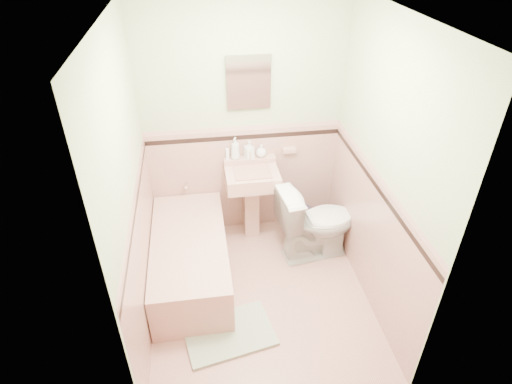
{
  "coord_description": "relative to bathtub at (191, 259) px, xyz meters",
  "views": [
    {
      "loc": [
        -0.45,
        -2.8,
        3.05
      ],
      "look_at": [
        0.0,
        0.25,
        1.0
      ],
      "focal_mm": 29.86,
      "sensor_mm": 36.0,
      "label": 1
    }
  ],
  "objects": [
    {
      "name": "floor",
      "position": [
        0.63,
        -0.33,
        -0.23
      ],
      "size": [
        2.2,
        2.2,
        0.0
      ],
      "primitive_type": "plane",
      "color": "tan",
      "rests_on": "ground"
    },
    {
      "name": "ceiling",
      "position": [
        0.63,
        -0.33,
        2.27
      ],
      "size": [
        2.2,
        2.2,
        0.0
      ],
      "primitive_type": "plane",
      "rotation": [
        3.14,
        0.0,
        0.0
      ],
      "color": "white",
      "rests_on": "ground"
    },
    {
      "name": "wall_back",
      "position": [
        0.63,
        0.77,
        1.02
      ],
      "size": [
        2.5,
        0.0,
        2.5
      ],
      "primitive_type": "plane",
      "rotation": [
        1.57,
        0.0,
        0.0
      ],
      "color": "beige",
      "rests_on": "ground"
    },
    {
      "name": "wall_front",
      "position": [
        0.63,
        -1.43,
        1.02
      ],
      "size": [
        2.5,
        0.0,
        2.5
      ],
      "primitive_type": "plane",
      "rotation": [
        -1.57,
        0.0,
        0.0
      ],
      "color": "beige",
      "rests_on": "ground"
    },
    {
      "name": "wall_left",
      "position": [
        -0.37,
        -0.33,
        1.02
      ],
      "size": [
        0.0,
        2.5,
        2.5
      ],
      "primitive_type": "plane",
      "rotation": [
        1.57,
        0.0,
        1.57
      ],
      "color": "beige",
      "rests_on": "ground"
    },
    {
      "name": "wall_right",
      "position": [
        1.63,
        -0.33,
        1.02
      ],
      "size": [
        0.0,
        2.5,
        2.5
      ],
      "primitive_type": "plane",
      "rotation": [
        1.57,
        0.0,
        -1.57
      ],
      "color": "beige",
      "rests_on": "ground"
    },
    {
      "name": "wainscot_back",
      "position": [
        0.63,
        0.76,
        0.38
      ],
      "size": [
        2.0,
        0.0,
        2.0
      ],
      "primitive_type": "plane",
      "rotation": [
        1.57,
        0.0,
        0.0
      ],
      "color": "tan",
      "rests_on": "ground"
    },
    {
      "name": "wainscot_front",
      "position": [
        0.63,
        -1.42,
        0.38
      ],
      "size": [
        2.0,
        0.0,
        2.0
      ],
      "primitive_type": "plane",
      "rotation": [
        -1.57,
        0.0,
        0.0
      ],
      "color": "tan",
      "rests_on": "ground"
    },
    {
      "name": "wainscot_left",
      "position": [
        -0.36,
        -0.33,
        0.38
      ],
      "size": [
        0.0,
        2.2,
        2.2
      ],
      "primitive_type": "plane",
      "rotation": [
        1.57,
        0.0,
        1.57
      ],
      "color": "tan",
      "rests_on": "ground"
    },
    {
      "name": "wainscot_right",
      "position": [
        1.62,
        -0.33,
        0.38
      ],
      "size": [
        0.0,
        2.2,
        2.2
      ],
      "primitive_type": "plane",
      "rotation": [
        1.57,
        0.0,
        -1.57
      ],
      "color": "tan",
      "rests_on": "ground"
    },
    {
      "name": "accent_back",
      "position": [
        0.63,
        0.75,
        0.9
      ],
      "size": [
        2.0,
        0.0,
        2.0
      ],
      "primitive_type": "plane",
      "rotation": [
        1.57,
        0.0,
        0.0
      ],
      "color": "black",
      "rests_on": "ground"
    },
    {
      "name": "accent_front",
      "position": [
        0.63,
        -1.41,
        0.9
      ],
      "size": [
        2.0,
        0.0,
        2.0
      ],
      "primitive_type": "plane",
      "rotation": [
        -1.57,
        0.0,
        0.0
      ],
      "color": "black",
      "rests_on": "ground"
    },
    {
      "name": "accent_left",
      "position": [
        -0.35,
        -0.33,
        0.89
      ],
      "size": [
        0.0,
        2.2,
        2.2
      ],
      "primitive_type": "plane",
      "rotation": [
        1.57,
        0.0,
        1.57
      ],
      "color": "black",
      "rests_on": "ground"
    },
    {
      "name": "accent_right",
      "position": [
        1.61,
        -0.33,
        0.89
      ],
      "size": [
        0.0,
        2.2,
        2.2
      ],
      "primitive_type": "plane",
      "rotation": [
        1.57,
        0.0,
        -1.57
      ],
      "color": "black",
      "rests_on": "ground"
    },
    {
      "name": "cap_back",
      "position": [
        0.63,
        0.75,
        0.99
      ],
      "size": [
        2.0,
        0.0,
        2.0
      ],
      "primitive_type": "plane",
      "rotation": [
        1.57,
        0.0,
        0.0
      ],
      "color": "tan",
      "rests_on": "ground"
    },
    {
      "name": "cap_front",
      "position": [
        0.63,
        -1.41,
        0.99
      ],
      "size": [
        2.0,
        0.0,
        2.0
      ],
      "primitive_type": "plane",
      "rotation": [
        -1.57,
        0.0,
        0.0
      ],
      "color": "tan",
      "rests_on": "ground"
    },
    {
      "name": "cap_left",
      "position": [
        -0.35,
        -0.33,
        1.0
      ],
      "size": [
        0.0,
        2.2,
        2.2
      ],
      "primitive_type": "plane",
      "rotation": [
        1.57,
        0.0,
        1.57
      ],
      "color": "tan",
      "rests_on": "ground"
    },
    {
      "name": "cap_right",
      "position": [
        1.61,
        -0.33,
        1.0
      ],
      "size": [
        0.0,
        2.2,
        2.2
      ],
      "primitive_type": "plane",
      "rotation": [
        1.57,
        0.0,
        -1.57
      ],
      "color": "tan",
      "rests_on": "ground"
    },
    {
      "name": "bathtub",
      "position": [
        0.0,
        0.0,
        0.0
      ],
      "size": [
        0.7,
        1.5,
        0.45
      ],
      "primitive_type": "cube",
      "color": "tan",
      "rests_on": "floor"
    },
    {
      "name": "tub_faucet",
      "position": [
        0.0,
        0.72,
        0.41
      ],
      "size": [
        0.04,
        0.12,
        0.04
      ],
      "primitive_type": "cylinder",
      "rotation": [
        1.57,
        0.0,
        0.0
      ],
      "color": "silver",
      "rests_on": "wall_back"
    },
    {
      "name": "sink",
      "position": [
        0.68,
        0.53,
        0.2
      ],
      "size": [
        0.54,
        0.48,
        0.85
      ],
      "primitive_type": null,
      "color": "tan",
      "rests_on": "floor"
    },
    {
      "name": "sink_faucet",
      "position": [
        0.68,
        0.67,
        0.72
      ],
      "size": [
        0.02,
        0.02,
        0.1
      ],
      "primitive_type": "cylinder",
      "color": "silver",
      "rests_on": "sink"
    },
    {
      "name": "medicine_cabinet",
      "position": [
        0.68,
        0.74,
        1.47
      ],
      "size": [
        0.39,
        0.04,
        0.49
      ],
      "primitive_type": "cube",
      "color": "white",
      "rests_on": "wall_back"
    },
    {
      "name": "soap_dish",
      "position": [
        1.1,
        0.73,
        0.72
      ],
      "size": [
        0.13,
        0.08,
        0.04
      ],
      "primitive_type": "cube",
      "color": "tan",
      "rests_on": "wall_back"
    },
    {
      "name": "soap_bottle_left",
      "position": [
        0.53,
        0.71,
        0.8
      ],
      "size": [
        0.12,
        0.12,
        0.23
      ],
      "primitive_type": "imported",
      "rotation": [
        0.0,
        0.0,
        -0.36
      ],
      "color": "#B2B2B2",
      "rests_on": "sink"
    },
    {
      "name": "soap_bottle_mid",
      "position": [
        0.67,
        0.71,
        0.77
      ],
      "size": [
        0.11,
        0.11,
        0.19
      ],
      "primitive_type": "imported",
      "rotation": [
        0.0,
        0.0,
        0.33
      ],
      "color": "#B2B2B2",
      "rests_on": "sink"
    },
    {
      "name": "soap_bottle_right",
      "position": [
        0.8,
        0.71,
        0.75
      ],
      "size": [
        0.14,
        0.14,
        0.14
      ],
      "primitive_type": "imported",
      "rotation": [
        0.0,
        0.0,
        0.42
      ],
      "color": "#B2B2B2",
      "rests_on": "sink"
    },
    {
      "name": "tube",
      "position": [
        0.45,
        0.71,
        0.74
      ],
      "size": [
        0.04,
        0.04,
        0.12
      ],
      "primitive_type": "cylinder",
      "rotation": [
        0.0,
        0.0,
        0.27
      ],
      "color": "white",
      "rests_on": "sink"
    },
    {
      "name": "toilet",
      "position": [
        1.29,
        0.17,
        0.18
      ],
      "size": [
        0.85,
        0.56,
        0.81
      ],
      "primitive_type": "imported",
      "rotation": [
        0.0,
        0.0,
        1.71
      ],
      "color": "white",
      "rests_on": "floor"
    },
    {
      "name": "bucket",
      "position": [
        1.18,
        0.48,
        -0.08
      ],
      "size": [
        0.32,
        0.32,
        0.29
      ],
      "primitive_type": null,
      "rotation": [
        0.0,
        0.0,
        0.13
      ],
      "color": "#041B9A",
      "rests_on": "floor"
    },
    {
      "name": "bath_mat",
      "position": [
        0.3,
        -0.75,
        -0.21
      ],
      "size": [
        0.82,
        0.63,
        0.03
      ],
      "primitive_type": "cube",
      "rotation": [
        0.0,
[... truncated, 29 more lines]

